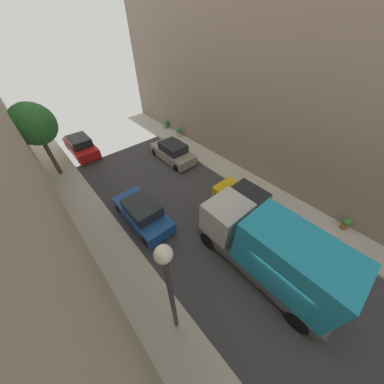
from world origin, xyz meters
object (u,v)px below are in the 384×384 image
potted_plant_4 (178,131)px  lamp_post (169,287)px  parked_car_right_1 (246,200)px  potted_plant_0 (166,124)px  delivery_truck (271,251)px  parked_car_left_3 (81,146)px  parked_car_right_2 (173,152)px  street_tree_0 (34,125)px  potted_plant_1 (346,223)px  parked_car_left_2 (143,213)px

potted_plant_4 → lamp_post: lamp_post is taller
parked_car_right_1 → lamp_post: bearing=-163.2°
potted_plant_0 → delivery_truck: bearing=-109.8°
parked_car_left_3 → parked_car_right_2: bearing=-48.7°
delivery_truck → potted_plant_4: (5.57, 13.54, -1.14)m
street_tree_0 → lamp_post: size_ratio=0.93×
delivery_truck → parked_car_left_3: bearing=99.1°
potted_plant_0 → lamp_post: size_ratio=0.14×
delivery_truck → potted_plant_1: bearing=-16.7°
delivery_truck → parked_car_left_2: bearing=112.3°
parked_car_left_3 → lamp_post: lamp_post is taller
street_tree_0 → lamp_post: 13.92m
potted_plant_1 → parked_car_left_2: bearing=135.2°
street_tree_0 → delivery_truck: bearing=-71.0°
parked_car_left_2 → potted_plant_4: size_ratio=4.59×
parked_car_left_2 → potted_plant_4: bearing=40.1°
parked_car_right_1 → potted_plant_4: bearing=74.5°
parked_car_right_1 → street_tree_0: 14.47m
delivery_truck → potted_plant_4: 14.69m
parked_car_left_2 → delivery_truck: 7.19m
parked_car_right_1 → potted_plant_1: parked_car_right_1 is taller
parked_car_left_3 → potted_plant_4: parked_car_left_3 is taller
parked_car_right_1 → lamp_post: (-7.30, -2.20, 3.16)m
parked_car_right_1 → parked_car_right_2: 7.56m
parked_car_left_2 → potted_plant_1: 11.73m
parked_car_left_3 → delivery_truck: size_ratio=0.64×
parked_car_right_2 → street_tree_0: street_tree_0 is taller
potted_plant_4 → parked_car_left_3: bearing=158.1°
parked_car_right_1 → parked_car_right_2: bearing=90.0°
parked_car_right_2 → delivery_truck: bearing=-104.1°
parked_car_right_2 → lamp_post: size_ratio=0.74×
potted_plant_0 → lamp_post: 18.44m
parked_car_right_2 → potted_plant_0: bearing=59.6°
parked_car_right_2 → parked_car_left_3: bearing=131.3°
potted_plant_0 → potted_plant_4: 2.34m
potted_plant_0 → lamp_post: (-10.32, -14.92, 3.28)m
parked_car_right_2 → potted_plant_0: size_ratio=5.27×
parked_car_left_2 → potted_plant_4: parked_car_left_2 is taller
potted_plant_1 → lamp_post: 11.07m
delivery_truck → lamp_post: (-4.60, 0.97, 2.09)m
parked_car_left_3 → parked_car_right_1: (5.40, -13.70, 0.00)m
parked_car_left_2 → parked_car_right_2: 6.81m
parked_car_left_3 → lamp_post: 16.33m
street_tree_0 → potted_plant_4: street_tree_0 is taller
street_tree_0 → potted_plant_1: 20.05m
parked_car_left_3 → parked_car_right_1: bearing=-68.5°
street_tree_0 → potted_plant_1: size_ratio=6.70×
parked_car_left_3 → potted_plant_0: bearing=-6.7°
potted_plant_1 → potted_plant_4: bearing=90.2°
potted_plant_1 → potted_plant_4: (-0.06, 15.23, 0.08)m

